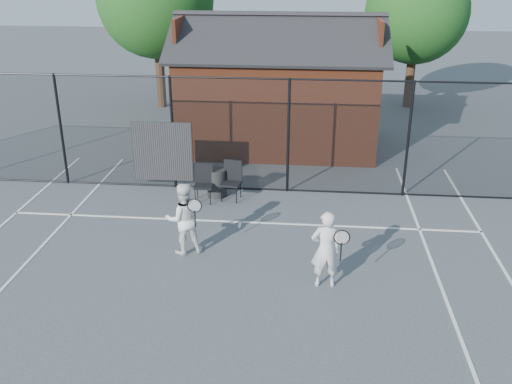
# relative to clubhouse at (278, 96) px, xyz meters

# --- Properties ---
(ground) EXTENTS (80.00, 80.00, 0.00)m
(ground) POSITION_rel_clubhouse_xyz_m (-0.50, -9.00, -1.61)
(ground) COLOR #42474B
(ground) RESTS_ON ground
(court_lines) EXTENTS (11.02, 18.00, 0.01)m
(court_lines) POSITION_rel_clubhouse_xyz_m (-0.50, -10.32, -1.60)
(court_lines) COLOR silver
(court_lines) RESTS_ON ground
(fence) EXTENTS (22.04, 3.00, 3.00)m
(fence) POSITION_rel_clubhouse_xyz_m (-0.80, -4.00, -0.16)
(fence) COLOR black
(fence) RESTS_ON ground
(clubhouse) EXTENTS (6.50, 4.36, 4.19)m
(clubhouse) POSITION_rel_clubhouse_xyz_m (0.00, 0.00, 0.00)
(clubhouse) COLOR brown
(clubhouse) RESTS_ON ground
(tree_right) EXTENTS (3.97, 3.97, 5.70)m
(tree_right) POSITION_rel_clubhouse_xyz_m (5.00, 5.50, 2.10)
(tree_right) COLOR #372816
(tree_right) RESTS_ON ground
(player_front) EXTENTS (0.70, 0.53, 1.53)m
(player_front) POSITION_rel_clubhouse_xyz_m (1.41, -8.57, -0.84)
(player_front) COLOR silver
(player_front) RESTS_ON ground
(player_back) EXTENTS (0.92, 0.82, 1.55)m
(player_back) POSITION_rel_clubhouse_xyz_m (-1.49, -7.53, -0.83)
(player_back) COLOR white
(player_back) RESTS_ON ground
(chair_left) EXTENTS (0.47, 0.49, 0.94)m
(chair_left) POSITION_rel_clubhouse_xyz_m (-1.57, -4.90, -1.14)
(chair_left) COLOR black
(chair_left) RESTS_ON ground
(chair_right) EXTENTS (0.54, 0.56, 0.98)m
(chair_right) POSITION_rel_clubhouse_xyz_m (-0.89, -4.71, -1.12)
(chair_right) COLOR black
(chair_right) RESTS_ON ground
(waste_bin) EXTENTS (0.58, 0.58, 0.73)m
(waste_bin) POSITION_rel_clubhouse_xyz_m (-1.30, -4.50, -1.24)
(waste_bin) COLOR #252525
(waste_bin) RESTS_ON ground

